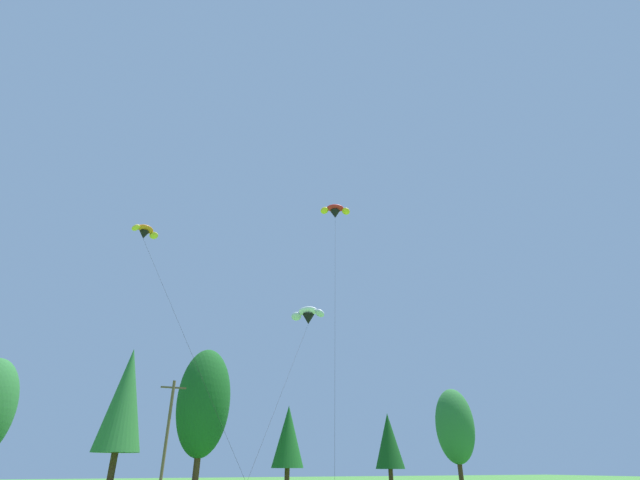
# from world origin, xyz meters

# --- Properties ---
(treeline_tree_c) EXTENTS (4.67, 4.67, 13.96)m
(treeline_tree_c) POSITION_xyz_m (-9.37, 52.80, 8.75)
(treeline_tree_c) COLOR #472D19
(treeline_tree_c) RESTS_ON ground_plane
(treeline_tree_d) EXTENTS (5.68, 5.68, 14.36)m
(treeline_tree_d) POSITION_xyz_m (-1.37, 51.85, 8.69)
(treeline_tree_d) COLOR #472D19
(treeline_tree_d) RESTS_ON ground_plane
(treeline_tree_e) EXTENTS (3.48, 3.48, 8.55)m
(treeline_tree_e) POSITION_xyz_m (7.92, 50.15, 5.35)
(treeline_tree_e) COLOR #472D19
(treeline_tree_e) RESTS_ON ground_plane
(treeline_tree_f) EXTENTS (3.40, 3.40, 8.16)m
(treeline_tree_f) POSITION_xyz_m (20.34, 49.58, 5.11)
(treeline_tree_f) COLOR #472D19
(treeline_tree_f) RESTS_ON ground_plane
(treeline_tree_g) EXTENTS (5.03, 5.03, 11.97)m
(treeline_tree_g) POSITION_xyz_m (32.15, 51.93, 7.25)
(treeline_tree_g) COLOR #472D19
(treeline_tree_g) RESTS_ON ground_plane
(utility_pole) EXTENTS (2.20, 0.26, 9.28)m
(utility_pole) POSITION_xyz_m (-5.67, 42.69, 4.90)
(utility_pole) COLOR brown
(utility_pole) RESTS_ON ground_plane
(parafoil_kite_high_orange) EXTENTS (8.34, 9.93, 17.99)m
(parafoil_kite_high_orange) POSITION_xyz_m (-10.42, 33.66, 19.04)
(parafoil_kite_high_orange) COLOR orange
(parafoil_kite_mid_red_yellow) EXTENTS (6.49, 10.83, 23.55)m
(parafoil_kite_mid_red_yellow) POSITION_xyz_m (6.05, 33.12, 24.40)
(parafoil_kite_mid_red_yellow) COLOR red
(parafoil_kite_far_white) EXTENTS (9.84, 14.37, 14.42)m
(parafoil_kite_far_white) POSITION_xyz_m (5.07, 37.42, 15.18)
(parafoil_kite_far_white) COLOR white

